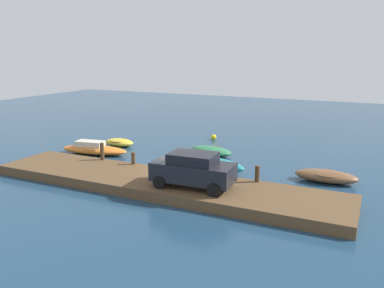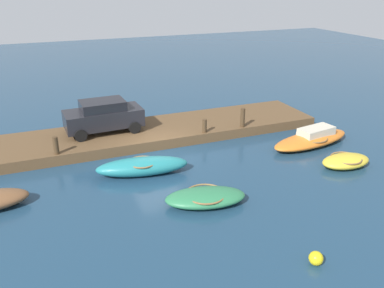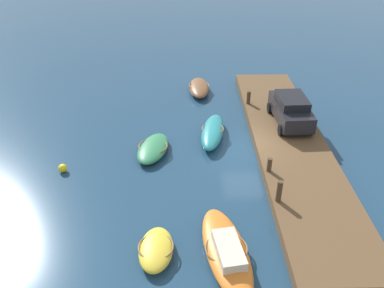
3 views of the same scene
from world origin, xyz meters
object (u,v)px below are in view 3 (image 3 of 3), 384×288
Objects in this scene: rowboat_green at (153,148)px; rowboat_teal at (213,132)px; dinghy_yellow at (156,249)px; rowboat_brown at (199,88)px; mooring_post_west at (279,191)px; parked_car at (291,109)px; marker_buoy at (63,168)px; mooring_post_mid_east at (249,98)px; mooring_post_mid_west at (269,165)px; motorboat_orange at (227,251)px.

rowboat_teal is (1.61, -3.42, 0.11)m from rowboat_green.
rowboat_green is 0.81× the size of rowboat_teal.
rowboat_brown is at bearing -5.94° from dinghy_yellow.
mooring_post_west is (-13.00, -3.17, 0.73)m from rowboat_brown.
rowboat_teal is at bearing -175.21° from rowboat_brown.
parked_car is at bearing -137.68° from rowboat_brown.
rowboat_green is 7.63× the size of marker_buoy.
rowboat_brown is 3.99× the size of mooring_post_mid_east.
mooring_post_mid_east reaches higher than mooring_post_mid_west.
rowboat_teal is at bearing 143.48° from mooring_post_mid_east.
motorboat_orange is 13.02m from mooring_post_mid_east.
marker_buoy is at bearing 123.34° from rowboat_green.
marker_buoy is (-3.34, 8.01, -0.18)m from rowboat_teal.
rowboat_green is 6.54m from mooring_post_mid_west.
rowboat_teal is (-6.52, -0.61, 0.06)m from rowboat_brown.
mooring_post_west is 1.47× the size of mooring_post_mid_west.
parked_car is 13.42m from marker_buoy.
mooring_post_west reaches higher than rowboat_green.
motorboat_orange is 1.25× the size of parked_car.
mooring_post_mid_east reaches higher than rowboat_brown.
rowboat_green is at bearing 50.81° from mooring_post_west.
parked_car is (7.29, -2.13, 0.36)m from mooring_post_west.
motorboat_orange is at bearing 153.28° from mooring_post_mid_west.
mooring_post_west is at bearing 180.00° from mooring_post_mid_west.
marker_buoy is (-1.74, 4.59, -0.07)m from rowboat_green.
mooring_post_west is 1.26× the size of mooring_post_mid_east.
rowboat_green is 4.01× the size of mooring_post_mid_east.
dinghy_yellow is (-15.61, 2.20, -0.05)m from rowboat_brown.
rowboat_green is (7.49, 0.62, 0.00)m from dinghy_yellow.
rowboat_teal is 0.83× the size of motorboat_orange.
dinghy_yellow is 7.76m from marker_buoy.
marker_buoy is (0.84, 10.58, -0.68)m from mooring_post_mid_west.
rowboat_brown reaches higher than marker_buoy.
marker_buoy is at bearing 44.22° from dinghy_yellow.
marker_buoy is at bearing 142.57° from rowboat_brown.
dinghy_yellow is at bearing 115.94° from mooring_post_west.
parked_car is (-5.72, -5.30, 1.09)m from rowboat_brown.
mooring_post_west is at bearing -148.37° from rowboat_teal.
rowboat_green is at bearing 66.75° from mooring_post_mid_west.
rowboat_brown is at bearing -36.91° from marker_buoy.
parked_car reaches higher than rowboat_teal.
motorboat_orange reaches higher than rowboat_green.
rowboat_green is 8.54m from parked_car.
mooring_post_west is 7.60m from parked_car.
mooring_post_mid_west is at bearing 154.30° from parked_car.
motorboat_orange is 3.87m from mooring_post_west.
rowboat_brown is 1.38× the size of dinghy_yellow.
rowboat_green is at bearing 6.78° from dinghy_yellow.
rowboat_green is 7.87m from mooring_post_mid_east.
dinghy_yellow is at bearing 171.47° from rowboat_brown.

